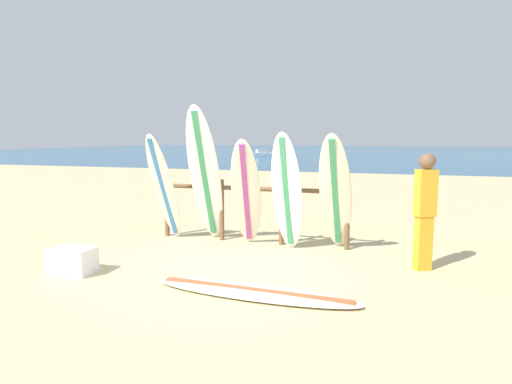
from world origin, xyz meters
The scene contains 12 objects.
ground_plane centered at (0.00, 0.00, 0.00)m, with size 120.00×120.00×0.00m, color #CCB784.
ocean_water centered at (0.00, 58.00, 0.00)m, with size 120.00×80.00×0.01m, color #1E5984.
surfboard_rack centered at (-0.27, 1.80, 0.73)m, with size 3.55×0.09×1.14m.
surfboard_leaning_far_left centered at (-1.83, 1.41, 0.99)m, with size 0.57×0.87×1.99m.
surfboard_leaning_left centered at (-1.03, 1.48, 1.23)m, with size 0.65×1.09×2.46m.
surfboard_leaning_center_left centered at (-0.22, 1.38, 0.95)m, with size 0.66×1.01×1.90m.
surfboard_leaning_center centered at (0.49, 1.41, 1.00)m, with size 0.61×0.61×2.01m.
surfboard_leaning_center_right centered at (1.27, 1.54, 0.99)m, with size 0.59×1.01×1.99m.
surfboard_lying_on_sand centered at (0.58, -0.68, 0.04)m, with size 2.64×0.65×0.08m.
beachgoer_standing centered at (2.61, 1.00, 0.93)m, with size 0.32×0.28×1.69m.
small_boat_offshore centered at (-10.96, 37.69, 0.26)m, with size 2.60×2.71×0.71m.
cooler_box centered at (-2.12, -0.66, 0.18)m, with size 0.60×0.40×0.36m, color white.
Camera 1 is at (2.09, -5.35, 1.90)m, focal length 29.45 mm.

